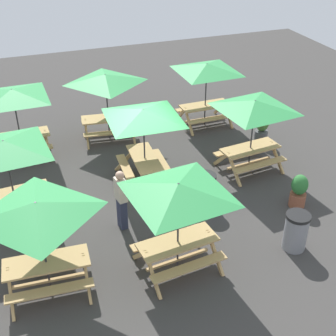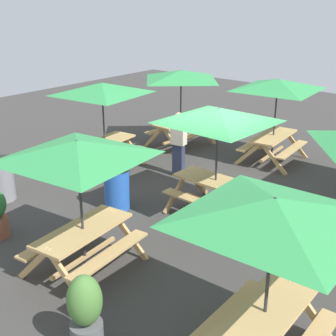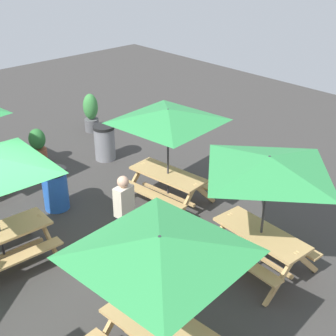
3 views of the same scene
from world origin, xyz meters
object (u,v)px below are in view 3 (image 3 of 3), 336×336
object	(u,v)px
picnic_table_7	(160,256)
person_standing	(125,213)
picnic_table_2	(168,123)
trash_bin_blue	(55,189)
trash_bin_gray	(105,142)
picnic_table_6	(268,173)
potted_plant_0	(91,112)
potted_plant_1	(38,146)

from	to	relation	value
picnic_table_7	person_standing	distance (m)	3.05
picnic_table_2	trash_bin_blue	xyz separation A→B (m)	(1.55, 2.01, -1.49)
trash_bin_gray	trash_bin_blue	size ratio (longest dim) A/B	1.00
picnic_table_6	picnic_table_7	xyz separation A→B (m)	(-0.45, 2.88, 0.00)
picnic_table_2	person_standing	bearing A→B (deg)	106.67
picnic_table_6	potted_plant_0	distance (m)	7.94
trash_bin_blue	person_standing	world-z (taller)	person_standing
potted_plant_1	picnic_table_7	bearing A→B (deg)	164.06
trash_bin_blue	potted_plant_0	xyz separation A→B (m)	(3.28, -3.21, 0.12)
picnic_table_2	person_standing	xyz separation A→B (m)	(-0.80, 1.86, -1.10)
trash_bin_gray	person_standing	xyz separation A→B (m)	(-3.69, 2.18, 0.39)
picnic_table_6	potted_plant_0	world-z (taller)	picnic_table_6
picnic_table_6	trash_bin_blue	distance (m)	4.94
picnic_table_6	trash_bin_gray	distance (m)	5.97
picnic_table_7	potted_plant_1	distance (m)	7.67
picnic_table_7	trash_bin_blue	size ratio (longest dim) A/B	2.88
picnic_table_2	potted_plant_0	world-z (taller)	picnic_table_2
picnic_table_2	picnic_table_7	distance (m)	4.60
trash_bin_blue	picnic_table_2	bearing A→B (deg)	-127.61
picnic_table_6	potted_plant_0	size ratio (longest dim) A/B	1.92
picnic_table_7	potted_plant_1	xyz separation A→B (m)	(7.23, -2.07, -1.50)
potted_plant_0	person_standing	distance (m)	6.41
potted_plant_0	person_standing	xyz separation A→B (m)	(-5.62, 3.06, 0.27)
trash_bin_gray	trash_bin_blue	distance (m)	2.69
trash_bin_gray	person_standing	bearing A→B (deg)	149.41
potted_plant_1	person_standing	world-z (taller)	person_standing
picnic_table_2	person_standing	distance (m)	2.30
potted_plant_0	picnic_table_7	bearing A→B (deg)	151.56
picnic_table_6	picnic_table_7	size ratio (longest dim) A/B	0.83
picnic_table_7	picnic_table_2	bearing A→B (deg)	-49.10
trash_bin_blue	potted_plant_1	distance (m)	2.54
potted_plant_0	trash_bin_blue	bearing A→B (deg)	135.55
picnic_table_2	potted_plant_1	world-z (taller)	picnic_table_2
trash_bin_gray	potted_plant_1	bearing A→B (deg)	54.52
picnic_table_6	person_standing	xyz separation A→B (m)	(2.05, 1.54, -1.10)
picnic_table_6	potted_plant_0	xyz separation A→B (m)	(7.67, -1.53, -1.37)
picnic_table_2	potted_plant_0	bearing A→B (deg)	-20.47
trash_bin_blue	picnic_table_6	bearing A→B (deg)	-159.00
trash_bin_gray	picnic_table_2	bearing A→B (deg)	173.70
trash_bin_gray	picnic_table_7	bearing A→B (deg)	150.40
trash_bin_gray	potted_plant_0	world-z (taller)	potted_plant_0
picnic_table_6	trash_bin_blue	world-z (taller)	picnic_table_6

